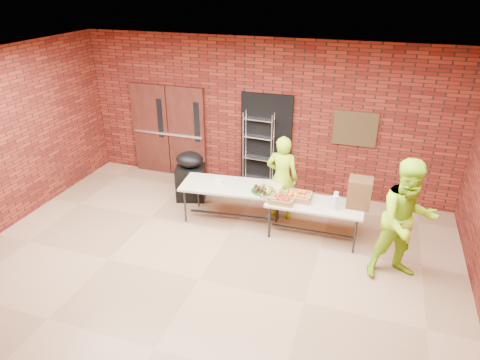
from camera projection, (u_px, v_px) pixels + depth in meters
name	position (u px, v px, depth m)	size (l,w,h in m)	color
room	(195.00, 188.00, 5.97)	(8.08, 7.08, 3.28)	#8B6B4B
double_doors	(169.00, 131.00, 9.77)	(1.78, 0.12, 2.10)	#482014
dark_doorway	(266.00, 142.00, 9.13)	(1.10, 0.06, 2.10)	black
bronze_plaque	(355.00, 129.00, 8.39)	(0.85, 0.04, 0.70)	#45341B
wire_rack	(258.00, 152.00, 9.13)	(0.64, 0.21, 1.73)	silver
table_left	(232.00, 188.00, 7.95)	(1.93, 0.96, 0.76)	tan
table_right	(315.00, 206.00, 7.48)	(1.69, 0.73, 0.69)	tan
basket_bananas	(274.00, 196.00, 7.57)	(0.43, 0.33, 0.13)	olive
basket_oranges	(298.00, 196.00, 7.56)	(0.46, 0.36, 0.14)	olive
basket_apples	(282.00, 199.00, 7.46)	(0.41, 0.32, 0.13)	olive
muffin_tray	(263.00, 189.00, 7.68)	(0.43, 0.43, 0.11)	#144312
napkin_box	(219.00, 181.00, 8.01)	(0.16, 0.11, 0.05)	silver
coffee_dispenser	(359.00, 193.00, 7.26)	(0.39, 0.35, 0.51)	#57331E
cup_stack_front	(336.00, 203.00, 7.22)	(0.08, 0.08, 0.25)	silver
cup_stack_mid	(334.00, 203.00, 7.19)	(0.09, 0.09, 0.27)	silver
cup_stack_back	(336.00, 198.00, 7.37)	(0.08, 0.08, 0.24)	silver
covered_grill	(191.00, 176.00, 8.84)	(0.69, 0.62, 1.05)	black
volunteer_woman	(282.00, 178.00, 8.05)	(0.61, 0.40, 1.66)	#97D617
volunteer_man	(406.00, 221.00, 6.35)	(0.96, 0.75, 1.97)	#97D617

